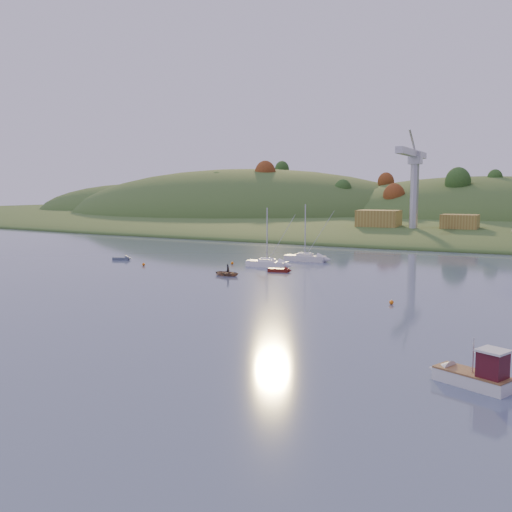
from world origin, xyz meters
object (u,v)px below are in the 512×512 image
at_px(sailboat_far, 267,263).
at_px(red_tender, 283,270).
at_px(grey_dinghy, 124,259).
at_px(fishing_boat, 467,373).
at_px(sailboat_near, 305,257).
at_px(canoe, 228,273).

xyz_separation_m(sailboat_far, red_tender, (4.81, -4.16, -0.40)).
xyz_separation_m(sailboat_far, grey_dinghy, (-27.36, -3.60, -0.41)).
bearing_deg(fishing_boat, sailboat_far, -27.18).
height_order(fishing_boat, sailboat_near, sailboat_near).
bearing_deg(sailboat_far, red_tender, -39.13).
bearing_deg(sailboat_near, red_tender, -84.87).
relative_size(sailboat_far, canoe, 2.54).
height_order(sailboat_far, canoe, sailboat_far).
xyz_separation_m(sailboat_near, canoe, (-3.57, -21.45, -0.28)).
relative_size(fishing_boat, grey_dinghy, 1.68).
xyz_separation_m(fishing_boat, sailboat_far, (-37.25, 45.63, -0.15)).
height_order(fishing_boat, grey_dinghy, fishing_boat).
bearing_deg(red_tender, sailboat_near, 85.09).
height_order(fishing_boat, canoe, fishing_boat).
distance_m(fishing_boat, sailboat_far, 58.91).
height_order(fishing_boat, sailboat_far, sailboat_far).
distance_m(canoe, grey_dinghy, 27.62).
distance_m(sailboat_far, canoe, 11.50).
xyz_separation_m(canoe, red_tender, (5.69, 7.31, -0.13)).
distance_m(sailboat_far, red_tender, 6.37).
height_order(canoe, red_tender, red_tender).
bearing_deg(sailboat_near, canoe, -102.83).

